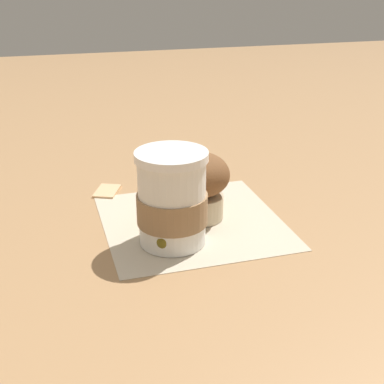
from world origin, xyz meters
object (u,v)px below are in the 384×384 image
Objects in this scene: coffee_cup at (172,200)px; banana at (172,213)px; muffin at (201,183)px; sugar_packet at (107,190)px.

banana is at bearing -12.93° from coffee_cup.
muffin is 1.84× the size of sugar_packet.
banana reaches higher than sugar_packet.
coffee_cup is 0.08m from muffin.
sugar_packet is at bearing 41.74° from muffin.
coffee_cup reaches higher than sugar_packet.
banana is at bearing 108.19° from muffin.
coffee_cup is at bearing -162.12° from sugar_packet.
coffee_cup is 0.20m from sugar_packet.
muffin is 0.60× the size of banana.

